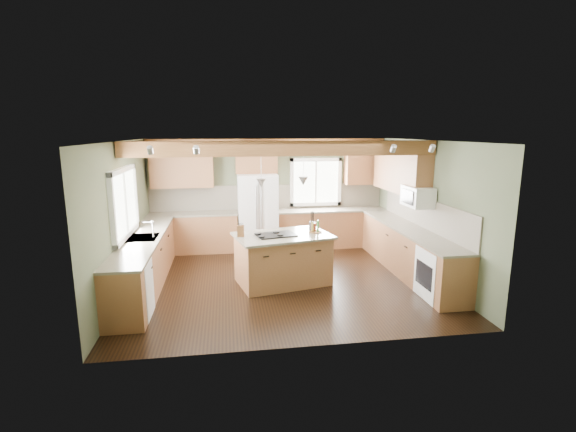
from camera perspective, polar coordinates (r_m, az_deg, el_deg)
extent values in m
plane|color=black|center=(7.98, -0.69, -8.76)|extent=(5.60, 5.60, 0.00)
plane|color=silver|center=(7.48, -0.74, 10.25)|extent=(5.60, 5.60, 0.00)
plane|color=#4C563D|center=(10.07, -2.67, 3.16)|extent=(5.60, 0.00, 5.60)
plane|color=#4C563D|center=(7.76, -21.65, -0.19)|extent=(0.00, 5.00, 5.00)
plane|color=#4C563D|center=(8.47, 18.41, 0.96)|extent=(0.00, 5.00, 5.00)
cube|color=brown|center=(7.36, -0.61, 9.22)|extent=(5.55, 0.26, 0.26)
cube|color=brown|center=(9.87, -2.68, 10.22)|extent=(5.55, 0.20, 0.10)
cube|color=brown|center=(10.07, -2.65, 2.64)|extent=(5.58, 0.03, 0.58)
cube|color=brown|center=(8.52, 18.13, 0.43)|extent=(0.03, 3.70, 0.58)
cube|color=brown|center=(9.92, -12.79, -2.32)|extent=(2.02, 0.60, 0.88)
cube|color=#463F33|center=(9.82, -12.91, 0.29)|extent=(2.06, 0.64, 0.04)
cube|color=brown|center=(10.20, 5.91, -1.70)|extent=(2.62, 0.60, 0.88)
cube|color=#463F33|center=(10.11, 5.96, 0.84)|extent=(2.66, 0.64, 0.04)
cube|color=brown|center=(7.96, -19.00, -6.13)|extent=(0.60, 3.70, 0.88)
cube|color=#463F33|center=(7.83, -19.22, -2.92)|extent=(0.64, 3.74, 0.04)
cube|color=brown|center=(8.57, 16.10, -4.68)|extent=(0.60, 3.70, 0.88)
cube|color=#463F33|center=(8.46, 16.27, -1.69)|extent=(0.64, 3.74, 0.04)
cube|color=brown|center=(9.82, -14.30, 6.42)|extent=(1.40, 0.35, 0.90)
cube|color=brown|center=(9.78, -4.37, 7.90)|extent=(0.96, 0.35, 0.70)
cube|color=brown|center=(9.11, 15.14, 6.00)|extent=(0.35, 2.20, 0.90)
cube|color=brown|center=(10.32, 10.30, 6.82)|extent=(0.90, 0.35, 0.90)
cube|color=white|center=(7.76, -21.57, 1.70)|extent=(0.04, 1.60, 1.05)
cube|color=white|center=(10.20, 3.79, 4.67)|extent=(1.10, 0.04, 1.00)
cube|color=#262628|center=(7.83, -19.22, -2.88)|extent=(0.50, 0.65, 0.03)
cylinder|color=#B2B2B7|center=(7.77, -17.99, -1.82)|extent=(0.02, 0.02, 0.28)
cube|color=white|center=(6.75, -20.86, -9.52)|extent=(0.60, 0.60, 0.84)
cube|color=white|center=(7.47, 20.17, -7.45)|extent=(0.60, 0.72, 0.84)
cube|color=white|center=(8.28, 17.31, 2.56)|extent=(0.40, 0.70, 0.38)
cone|color=#B2B2B7|center=(7.28, -3.68, 4.51)|extent=(0.18, 0.18, 0.16)
cone|color=#B2B2B7|center=(7.56, 2.10, 4.78)|extent=(0.18, 0.18, 0.16)
cube|color=white|center=(9.74, -4.17, 0.46)|extent=(0.90, 0.74, 1.80)
cube|color=brown|center=(7.72, -0.71, -6.02)|extent=(1.77, 1.30, 0.88)
cube|color=#463F33|center=(7.59, -0.72, -2.71)|extent=(1.89, 1.42, 0.04)
cube|color=black|center=(7.54, -1.66, -2.58)|extent=(0.77, 0.60, 0.02)
cube|color=brown|center=(7.47, -6.49, -2.06)|extent=(0.13, 0.10, 0.20)
cylinder|color=#3B352F|center=(7.93, 3.32, -1.34)|extent=(0.12, 0.12, 0.16)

